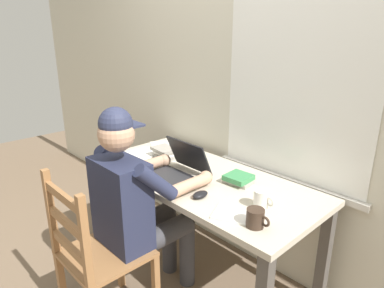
{
  "coord_description": "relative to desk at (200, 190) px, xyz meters",
  "views": [
    {
      "loc": [
        1.4,
        -1.39,
        1.61
      ],
      "look_at": [
        -0.02,
        -0.05,
        0.95
      ],
      "focal_mm": 32.16,
      "sensor_mm": 36.0,
      "label": 1
    }
  ],
  "objects": [
    {
      "name": "ground_plane",
      "position": [
        0.0,
        0.0,
        -0.63
      ],
      "size": [
        8.0,
        8.0,
        0.0
      ],
      "primitive_type": "plane",
      "color": "brown"
    },
    {
      "name": "back_wall",
      "position": [
        0.01,
        0.43,
        0.66
      ],
      "size": [
        6.0,
        0.08,
        2.6
      ],
      "color": "beige",
      "rests_on": "ground"
    },
    {
      "name": "desk",
      "position": [
        0.0,
        0.0,
        0.0
      ],
      "size": [
        1.52,
        0.69,
        0.73
      ],
      "color": "#BCB29E",
      "rests_on": "ground"
    },
    {
      "name": "seated_person",
      "position": [
        -0.08,
        -0.42,
        0.05
      ],
      "size": [
        0.5,
        0.6,
        1.24
      ],
      "color": "#232842",
      "rests_on": "ground"
    },
    {
      "name": "wooden_chair",
      "position": [
        -0.08,
        -0.7,
        -0.18
      ],
      "size": [
        0.42,
        0.42,
        0.93
      ],
      "color": "olive",
      "rests_on": "ground"
    },
    {
      "name": "laptop",
      "position": [
        -0.1,
        -0.11,
        0.15
      ],
      "size": [
        0.33,
        0.32,
        0.22
      ],
      "color": "black",
      "rests_on": "desk"
    },
    {
      "name": "computer_mouse",
      "position": [
        0.2,
        -0.2,
        0.11
      ],
      "size": [
        0.06,
        0.1,
        0.03
      ],
      "primitive_type": "ellipsoid",
      "color": "black",
      "rests_on": "desk"
    },
    {
      "name": "coffee_mug_white",
      "position": [
        0.5,
        -0.05,
        0.14
      ],
      "size": [
        0.12,
        0.08,
        0.1
      ],
      "color": "silver",
      "rests_on": "desk"
    },
    {
      "name": "coffee_mug_dark",
      "position": [
        0.58,
        -0.22,
        0.14
      ],
      "size": [
        0.12,
        0.09,
        0.09
      ],
      "color": "#38281E",
      "rests_on": "desk"
    },
    {
      "name": "book_stack_main",
      "position": [
        -0.41,
        0.05,
        0.13
      ],
      "size": [
        0.2,
        0.15,
        0.07
      ],
      "color": "gray",
      "rests_on": "desk"
    },
    {
      "name": "book_stack_side",
      "position": [
        0.23,
        0.09,
        0.12
      ],
      "size": [
        0.17,
        0.15,
        0.05
      ],
      "color": "gray",
      "rests_on": "desk"
    },
    {
      "name": "paper_pile_near_laptop",
      "position": [
        0.45,
        -0.21,
        0.1
      ],
      "size": [
        0.25,
        0.22,
        0.01
      ],
      "primitive_type": "cube",
      "rotation": [
        0.0,
        0.0,
        0.43
      ],
      "color": "white",
      "rests_on": "desk"
    },
    {
      "name": "paper_pile_back_corner",
      "position": [
        -0.59,
        -0.0,
        0.1
      ],
      "size": [
        0.22,
        0.2,
        0.0
      ],
      "primitive_type": "cube",
      "rotation": [
        0.0,
        0.0,
        0.02
      ],
      "color": "white",
      "rests_on": "desk"
    },
    {
      "name": "paper_pile_side",
      "position": [
        -0.62,
        0.19,
        0.1
      ],
      "size": [
        0.27,
        0.25,
        0.01
      ],
      "primitive_type": "cube",
      "rotation": [
        0.0,
        0.0,
        -0.48
      ],
      "color": "white",
      "rests_on": "desk"
    }
  ]
}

